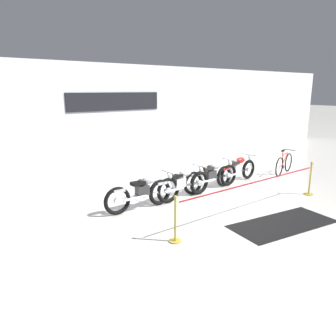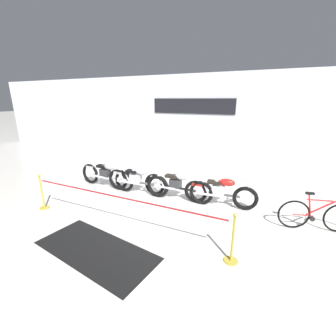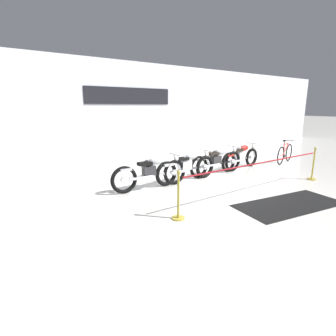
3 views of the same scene
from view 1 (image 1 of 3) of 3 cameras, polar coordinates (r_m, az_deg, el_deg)
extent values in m
plane|color=silver|center=(10.03, 7.37, -5.30)|extent=(120.00, 120.00, 0.00)
cube|color=silver|center=(13.65, -7.80, 8.72)|extent=(28.00, 0.25, 4.20)
cube|color=black|center=(13.29, -9.18, 11.36)|extent=(4.02, 0.04, 0.70)
torus|color=black|center=(9.46, 0.03, -3.93)|extent=(0.77, 0.15, 0.76)
torus|color=black|center=(8.70, -8.82, -5.67)|extent=(0.77, 0.15, 0.76)
cylinder|color=silver|center=(9.46, 0.03, -3.93)|extent=(0.19, 0.09, 0.18)
cylinder|color=silver|center=(8.70, -8.82, -5.67)|extent=(0.19, 0.09, 0.18)
cylinder|color=silver|center=(9.43, 0.49, -2.19)|extent=(0.31, 0.07, 0.59)
cube|color=#2D2D30|center=(8.98, -4.50, -3.86)|extent=(0.37, 0.24, 0.26)
cylinder|color=#2D2D30|center=(8.94, -4.29, -2.59)|extent=(0.18, 0.12, 0.24)
cylinder|color=#2D2D30|center=(8.90, -4.75, -2.68)|extent=(0.18, 0.12, 0.24)
cylinder|color=silver|center=(8.77, -5.74, -5.28)|extent=(0.70, 0.11, 0.07)
cube|color=#ADAFB5|center=(9.05, -4.21, -4.65)|extent=(1.29, 0.13, 0.06)
ellipsoid|color=#B7BABF|center=(9.02, -3.26, -2.04)|extent=(0.47, 0.25, 0.22)
cube|color=black|center=(8.86, -5.26, -2.64)|extent=(0.41, 0.22, 0.09)
cube|color=#B7BABF|center=(8.64, -8.59, -3.86)|extent=(0.33, 0.18, 0.08)
cylinder|color=silver|center=(9.30, -0.07, -0.71)|extent=(0.07, 0.62, 0.04)
sphere|color=silver|center=(9.38, 0.34, -1.47)|extent=(0.14, 0.14, 0.14)
torus|color=black|center=(10.29, 5.46, -2.58)|extent=(0.75, 0.13, 0.75)
torus|color=black|center=(9.32, -1.44, -4.25)|extent=(0.75, 0.13, 0.75)
cylinder|color=silver|center=(10.29, 5.46, -2.58)|extent=(0.18, 0.08, 0.18)
cylinder|color=silver|center=(9.32, -1.44, -4.25)|extent=(0.18, 0.08, 0.18)
cylinder|color=silver|center=(10.28, 5.86, -0.97)|extent=(0.30, 0.06, 0.59)
cube|color=silver|center=(9.71, 1.97, -2.53)|extent=(0.36, 0.23, 0.26)
cylinder|color=silver|center=(9.68, 2.16, -1.35)|extent=(0.18, 0.11, 0.24)
cylinder|color=silver|center=(9.63, 1.79, -1.43)|extent=(0.18, 0.11, 0.24)
cylinder|color=silver|center=(9.46, 1.13, -3.84)|extent=(0.70, 0.09, 0.07)
cube|color=#47474C|center=(9.78, 2.19, -3.27)|extent=(1.24, 0.09, 0.06)
ellipsoid|color=#B7BABF|center=(9.79, 3.01, -0.83)|extent=(0.46, 0.23, 0.22)
cube|color=black|center=(9.57, 1.39, -1.40)|extent=(0.40, 0.21, 0.09)
cube|color=#B7BABF|center=(9.27, -1.21, -2.61)|extent=(0.32, 0.17, 0.08)
cylinder|color=silver|center=(10.14, 5.45, 0.39)|extent=(0.05, 0.62, 0.04)
sphere|color=silver|center=(10.22, 5.76, -0.31)|extent=(0.14, 0.14, 0.14)
torus|color=black|center=(11.34, 10.46, -1.25)|extent=(0.74, 0.11, 0.74)
torus|color=black|center=(10.25, 4.36, -2.64)|extent=(0.74, 0.11, 0.74)
cylinder|color=silver|center=(11.34, 10.46, -1.25)|extent=(0.18, 0.08, 0.18)
cylinder|color=silver|center=(10.25, 4.36, -2.64)|extent=(0.18, 0.08, 0.18)
cylinder|color=silver|center=(11.33, 10.83, 0.20)|extent=(0.30, 0.06, 0.59)
cube|color=#2D2D30|center=(10.70, 7.40, -1.13)|extent=(0.36, 0.22, 0.26)
cylinder|color=#2D2D30|center=(10.68, 7.59, -0.06)|extent=(0.18, 0.11, 0.24)
cylinder|color=#2D2D30|center=(10.63, 7.27, -0.13)|extent=(0.18, 0.11, 0.24)
cylinder|color=silver|center=(10.44, 6.73, -2.29)|extent=(0.70, 0.08, 0.07)
cube|color=black|center=(10.77, 7.57, -1.81)|extent=(1.28, 0.07, 0.06)
ellipsoid|color=#B7BABF|center=(10.80, 8.32, 0.39)|extent=(0.46, 0.22, 0.22)
cube|color=black|center=(10.56, 6.93, -0.09)|extent=(0.40, 0.20, 0.09)
cube|color=#B7BABF|center=(10.21, 4.60, -1.14)|extent=(0.32, 0.16, 0.08)
cylinder|color=silver|center=(11.20, 10.51, 1.45)|extent=(0.04, 0.62, 0.04)
sphere|color=silver|center=(11.28, 10.76, 0.81)|extent=(0.14, 0.14, 0.14)
torus|color=black|center=(12.38, 13.81, -0.23)|extent=(0.72, 0.18, 0.71)
torus|color=black|center=(11.23, 9.70, -1.42)|extent=(0.72, 0.18, 0.71)
cylinder|color=silver|center=(12.38, 13.81, -0.23)|extent=(0.18, 0.10, 0.17)
cylinder|color=silver|center=(11.23, 9.70, -1.42)|extent=(0.18, 0.10, 0.17)
cylinder|color=silver|center=(12.39, 14.12, 1.11)|extent=(0.31, 0.08, 0.59)
cube|color=silver|center=(11.72, 11.75, -0.08)|extent=(0.38, 0.25, 0.26)
cylinder|color=silver|center=(11.71, 11.92, 0.90)|extent=(0.19, 0.13, 0.24)
cylinder|color=silver|center=(11.64, 11.68, 0.84)|extent=(0.19, 0.13, 0.24)
cylinder|color=silver|center=(11.43, 11.40, -1.13)|extent=(0.70, 0.13, 0.07)
cube|color=#47474C|center=(11.79, 11.86, -0.70)|extent=(1.16, 0.16, 0.06)
ellipsoid|color=#B21E19|center=(11.84, 12.46, 1.32)|extent=(0.48, 0.26, 0.22)
cube|color=black|center=(11.56, 11.43, 0.87)|extent=(0.42, 0.24, 0.09)
cube|color=#B21E19|center=(11.21, 9.91, -0.11)|extent=(0.33, 0.19, 0.08)
cylinder|color=silver|center=(12.24, 13.91, 2.26)|extent=(0.09, 0.62, 0.04)
sphere|color=silver|center=(12.34, 14.08, 1.66)|extent=(0.14, 0.14, 0.14)
torus|color=black|center=(13.98, 20.23, 0.94)|extent=(0.73, 0.23, 0.74)
torus|color=black|center=(13.03, 18.82, 0.18)|extent=(0.73, 0.23, 0.74)
cylinder|color=red|center=(13.50, 19.69, 1.52)|extent=(0.59, 0.19, 0.43)
cylinder|color=red|center=(13.42, 19.69, 2.32)|extent=(0.54, 0.17, 0.04)
cylinder|color=red|center=(13.26, 19.37, 1.68)|extent=(0.15, 0.07, 0.55)
cube|color=black|center=(13.17, 19.40, 2.85)|extent=(0.19, 0.12, 0.05)
cylinder|color=red|center=(13.22, 19.11, 0.34)|extent=(0.45, 0.14, 0.03)
cylinder|color=black|center=(13.82, 20.32, 3.00)|extent=(0.15, 0.47, 0.03)
cylinder|color=black|center=(13.44, 19.41, 0.18)|extent=(0.13, 0.08, 0.12)
cylinder|color=gold|center=(7.29, 1.26, -12.57)|extent=(0.28, 0.28, 0.03)
cylinder|color=gold|center=(7.09, 1.28, -9.03)|extent=(0.05, 0.05, 0.95)
sphere|color=gold|center=(6.91, 1.30, -5.09)|extent=(0.08, 0.08, 0.08)
cylinder|color=maroon|center=(8.81, 15.09, -2.35)|extent=(5.16, 0.04, 0.04)
cylinder|color=gold|center=(11.23, 23.28, -4.19)|extent=(0.28, 0.28, 0.03)
cylinder|color=gold|center=(11.10, 23.51, -1.79)|extent=(0.05, 0.05, 0.95)
sphere|color=gold|center=(10.99, 23.76, 0.80)|extent=(0.08, 0.08, 0.08)
cube|color=black|center=(8.64, 19.39, -9.13)|extent=(2.89, 1.58, 0.01)
camera|label=2|loc=(9.98, 46.22, 8.61)|focal=24.00mm
camera|label=3|loc=(1.69, 7.71, -19.19)|focal=28.00mm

